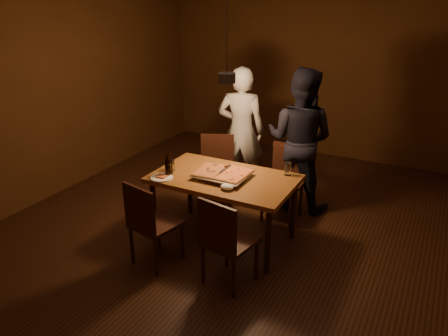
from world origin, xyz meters
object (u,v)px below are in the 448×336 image
at_px(chair_far_left, 217,164).
at_px(beer_bottle_a, 168,165).
at_px(dining_table, 224,183).
at_px(chair_near_right, 224,235).
at_px(chair_far_right, 286,175).
at_px(plate_slice, 162,178).
at_px(pizza_tray, 222,175).
at_px(diner_dark, 299,140).
at_px(chair_near_left, 149,217).
at_px(beer_bottle_b, 169,164).
at_px(diner_white, 241,131).
at_px(pendant_lamp, 227,77).

bearing_deg(chair_far_left, beer_bottle_a, 63.93).
height_order(dining_table, chair_near_right, chair_near_right).
relative_size(dining_table, chair_far_right, 3.09).
bearing_deg(chair_near_right, plate_slice, 167.63).
xyz_separation_m(chair_far_right, plate_slice, (-0.95, -1.18, 0.22)).
relative_size(pizza_tray, diner_dark, 0.31).
bearing_deg(plate_slice, chair_near_left, -71.82).
bearing_deg(beer_bottle_b, diner_dark, 54.75).
distance_m(chair_far_left, pizza_tray, 0.97).
relative_size(chair_near_left, pizza_tray, 0.91).
bearing_deg(dining_table, plate_slice, -148.64).
bearing_deg(diner_white, chair_far_left, 63.58).
bearing_deg(plate_slice, beer_bottle_a, 73.84).
bearing_deg(beer_bottle_a, chair_near_left, -77.09).
relative_size(chair_near_left, diner_dark, 0.28).
distance_m(chair_near_right, beer_bottle_b, 1.13).
bearing_deg(chair_near_left, chair_far_right, 75.96).
height_order(chair_near_left, pizza_tray, chair_near_left).
distance_m(beer_bottle_b, diner_dark, 1.69).
distance_m(beer_bottle_b, diner_white, 1.49).
distance_m(chair_far_right, diner_white, 0.96).
distance_m(chair_near_right, beer_bottle_a, 1.10).
bearing_deg(dining_table, beer_bottle_a, -154.45).
bearing_deg(beer_bottle_b, plate_slice, -96.54).
relative_size(plate_slice, diner_dark, 0.13).
xyz_separation_m(chair_near_left, beer_bottle_b, (-0.13, 0.58, 0.34)).
bearing_deg(dining_table, beer_bottle_b, -158.81).
bearing_deg(chair_far_right, pizza_tray, 65.32).
bearing_deg(pendant_lamp, chair_near_right, -63.73).
height_order(chair_far_left, chair_near_left, same).
bearing_deg(beer_bottle_a, beer_bottle_b, 102.46).
distance_m(dining_table, pendant_lamp, 1.11).
height_order(chair_near_left, chair_near_right, same).
distance_m(chair_near_right, pizza_tray, 0.85).
bearing_deg(beer_bottle_a, diner_white, 85.27).
xyz_separation_m(chair_far_left, beer_bottle_a, (-0.03, -1.03, 0.33)).
bearing_deg(chair_near_right, diner_dark, 99.24).
distance_m(beer_bottle_a, beer_bottle_b, 0.05).
xyz_separation_m(dining_table, chair_far_left, (-0.51, 0.77, -0.14)).
xyz_separation_m(chair_near_right, pendant_lamp, (-0.48, 0.96, 1.22)).
bearing_deg(chair_far_right, chair_near_right, 90.24).
height_order(chair_far_left, beer_bottle_a, beer_bottle_a).
bearing_deg(chair_near_right, pizza_tray, 129.56).
bearing_deg(diner_dark, beer_bottle_b, 56.66).
xyz_separation_m(chair_near_left, pizza_tray, (0.40, 0.76, 0.24)).
bearing_deg(chair_far_left, diner_dark, 178.65).
bearing_deg(diner_white, pizza_tray, 91.89).
xyz_separation_m(dining_table, beer_bottle_a, (-0.53, -0.26, 0.19)).
distance_m(beer_bottle_a, plate_slice, 0.14).
bearing_deg(pizza_tray, dining_table, 72.06).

